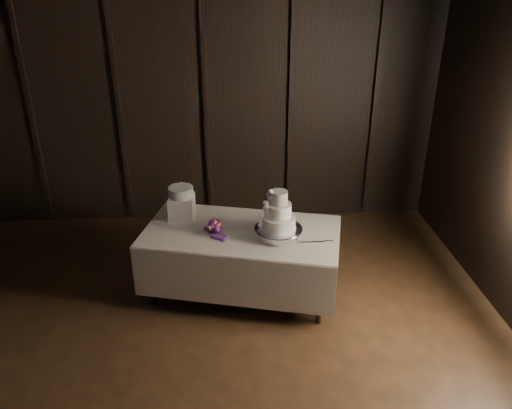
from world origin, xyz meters
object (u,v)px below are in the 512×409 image
Objects in this scene: bouquet at (214,228)px; box_pedestal at (182,207)px; cake_stand at (278,232)px; wedding_cake at (276,215)px; small_cake at (181,192)px; display_table at (242,259)px.

bouquet is 0.50m from box_pedestal.
cake_stand is 0.21m from wedding_cake.
small_cake is (-0.99, 0.47, 0.26)m from cake_stand.
box_pedestal is 0.18m from small_cake.
cake_stand is 1.33× the size of bouquet.
bouquet is 1.39× the size of box_pedestal.
display_table is 8.31× the size of small_cake.
cake_stand reaches higher than display_table.
cake_stand is at bearing 26.78° from wedding_cake.
small_cake is (-0.96, 0.48, 0.05)m from wedding_cake.
bouquet is at bearing -159.94° from display_table.
cake_stand is at bearing -25.25° from box_pedestal.
display_table is 0.55m from cake_stand.
box_pedestal is at bearing -90.00° from small_cake.
wedding_cake reaches higher than small_cake.
wedding_cake reaches higher than display_table.
bouquet is at bearing -45.63° from small_cake.
box_pedestal is (-0.96, 0.48, -0.12)m from wedding_cake.
wedding_cake reaches higher than box_pedestal.
small_cake is (-0.62, 0.32, 0.65)m from display_table.
box_pedestal is at bearing 165.94° from display_table.
wedding_cake is (0.34, -0.16, 0.59)m from display_table.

